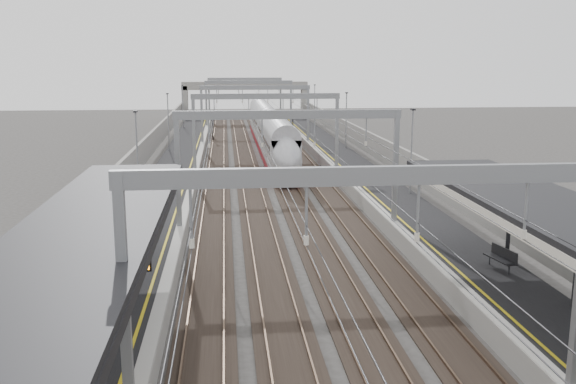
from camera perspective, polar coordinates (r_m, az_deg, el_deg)
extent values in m
cube|color=black|center=(60.18, -9.75, 1.97)|extent=(4.00, 120.00, 1.00)
cube|color=black|center=(61.12, 5.40, 2.23)|extent=(4.00, 120.00, 1.00)
cube|color=black|center=(60.10, -6.40, 1.61)|extent=(2.40, 140.00, 0.08)
cube|color=brown|center=(60.10, -7.09, 1.68)|extent=(0.07, 140.00, 0.14)
cube|color=brown|center=(60.08, -5.72, 1.70)|extent=(0.07, 140.00, 0.14)
cube|color=black|center=(60.13, -3.54, 1.66)|extent=(2.40, 140.00, 0.08)
cube|color=brown|center=(60.09, -4.23, 1.73)|extent=(0.07, 140.00, 0.14)
cube|color=brown|center=(60.14, -2.86, 1.76)|extent=(0.07, 140.00, 0.14)
cube|color=black|center=(60.31, -0.69, 1.71)|extent=(2.40, 140.00, 0.08)
cube|color=brown|center=(60.24, -1.37, 1.78)|extent=(0.07, 140.00, 0.14)
cube|color=brown|center=(60.36, -0.01, 1.81)|extent=(0.07, 140.00, 0.14)
cube|color=black|center=(60.63, 2.14, 1.76)|extent=(2.40, 140.00, 0.08)
cube|color=brown|center=(60.53, 1.46, 1.83)|extent=(0.07, 140.00, 0.14)
cube|color=brown|center=(60.72, 2.81, 1.85)|extent=(0.07, 140.00, 0.14)
cube|color=gray|center=(17.49, -14.39, -8.85)|extent=(0.28, 0.28, 6.60)
cube|color=gray|center=(16.86, 6.73, 1.43)|extent=(13.00, 0.25, 0.50)
cube|color=gray|center=(36.81, -9.78, 1.98)|extent=(0.28, 0.28, 6.60)
cube|color=gray|center=(38.01, 9.54, 2.28)|extent=(0.28, 0.28, 6.60)
cube|color=gray|center=(36.51, 0.04, 6.89)|extent=(13.00, 0.25, 0.50)
cube|color=gray|center=(56.60, -8.36, 5.30)|extent=(0.28, 0.28, 6.60)
cube|color=gray|center=(57.39, 4.36, 5.47)|extent=(0.28, 0.28, 6.60)
cube|color=gray|center=(56.40, -1.98, 8.51)|extent=(13.00, 0.25, 0.50)
cube|color=gray|center=(76.50, -7.68, 6.90)|extent=(0.28, 0.28, 6.60)
cube|color=gray|center=(77.08, 1.79, 7.03)|extent=(0.28, 0.28, 6.60)
cube|color=gray|center=(76.36, -2.95, 9.27)|extent=(13.00, 0.25, 0.50)
cube|color=gray|center=(96.44, -7.27, 7.84)|extent=(0.28, 0.28, 6.60)
cube|color=gray|center=(96.91, 0.26, 7.95)|extent=(0.28, 0.28, 6.60)
cube|color=gray|center=(96.33, -3.52, 9.72)|extent=(13.00, 0.25, 0.50)
cube|color=gray|center=(114.40, -7.03, 8.40)|extent=(0.28, 0.28, 6.60)
cube|color=gray|center=(114.80, -0.66, 8.50)|extent=(0.28, 0.28, 6.60)
cube|color=gray|center=(114.31, -3.86, 9.99)|extent=(13.00, 0.25, 0.50)
cylinder|color=#262628|center=(64.40, -6.46, 7.16)|extent=(0.03, 140.00, 0.03)
cylinder|color=#262628|center=(64.43, -3.77, 7.21)|extent=(0.03, 140.00, 0.03)
cylinder|color=#262628|center=(64.59, -1.09, 7.24)|extent=(0.03, 140.00, 0.03)
cylinder|color=#262628|center=(64.90, 1.58, 7.26)|extent=(0.03, 140.00, 0.03)
cube|color=black|center=(18.51, -19.28, -5.34)|extent=(4.40, 30.00, 0.24)
cylinder|color=black|center=(29.77, -17.32, -3.18)|extent=(0.20, 0.20, 4.00)
cube|color=black|center=(19.33, -14.42, -6.10)|extent=(1.60, 0.15, 0.55)
cube|color=orange|center=(19.26, -14.46, -6.17)|extent=(1.50, 0.02, 0.42)
cylinder|color=black|center=(32.02, 19.08, -2.29)|extent=(0.20, 0.20, 4.00)
cube|color=gray|center=(114.34, -3.85, 9.41)|extent=(22.00, 2.20, 1.40)
cube|color=gray|center=(114.65, -9.13, 7.75)|extent=(1.00, 2.20, 6.20)
cube|color=gray|center=(115.30, 1.44, 7.91)|extent=(1.00, 2.20, 6.20)
cube|color=gray|center=(60.33, -12.82, 2.93)|extent=(0.30, 120.00, 3.20)
cube|color=gray|center=(61.64, 8.34, 3.27)|extent=(0.30, 120.00, 3.20)
cube|color=maroon|center=(64.96, -1.06, 2.90)|extent=(2.57, 21.93, 0.76)
cube|color=#96969B|center=(64.71, -1.06, 4.49)|extent=(2.57, 21.93, 2.86)
cube|color=black|center=(57.46, -0.45, 1.46)|extent=(1.91, 2.29, 0.48)
cube|color=maroon|center=(87.03, -2.23, 5.08)|extent=(2.57, 21.93, 0.76)
cube|color=#96969B|center=(86.85, -2.24, 6.27)|extent=(2.57, 21.93, 2.86)
cube|color=black|center=(79.46, -1.90, 4.24)|extent=(1.91, 2.29, 0.48)
ellipsoid|color=#96969B|center=(53.74, -0.11, 2.74)|extent=(2.57, 4.96, 4.01)
cube|color=#E4BB0C|center=(51.87, 0.10, 1.46)|extent=(1.62, 0.12, 1.43)
cube|color=black|center=(52.06, 0.06, 3.10)|extent=(1.53, 0.55, 0.90)
cube|color=black|center=(30.82, 18.29, -5.69)|extent=(0.82, 1.98, 0.06)
cube|color=black|center=(30.88, 18.68, -5.20)|extent=(0.41, 1.90, 0.53)
cylinder|color=black|center=(30.32, 19.05, -6.53)|extent=(0.06, 0.06, 0.45)
cylinder|color=black|center=(31.49, 17.49, -5.76)|extent=(0.06, 0.06, 0.45)
cylinder|color=black|center=(85.20, -6.69, 5.49)|extent=(0.12, 0.12, 3.00)
cube|color=black|center=(85.05, -6.72, 6.56)|extent=(0.32, 0.22, 0.75)
sphere|color=#0CE526|center=(84.90, -6.72, 6.66)|extent=(0.16, 0.16, 0.16)
cylinder|color=black|center=(77.80, -0.57, 5.01)|extent=(0.12, 0.12, 3.00)
cube|color=black|center=(77.63, -0.57, 6.18)|extent=(0.32, 0.22, 0.75)
sphere|color=#0CE526|center=(77.49, -0.56, 6.28)|extent=(0.16, 0.16, 0.16)
cylinder|color=black|center=(85.81, 0.44, 5.61)|extent=(0.12, 0.12, 3.00)
cube|color=black|center=(85.66, 0.44, 6.68)|extent=(0.32, 0.22, 0.75)
sphere|color=red|center=(85.52, 0.45, 6.77)|extent=(0.16, 0.16, 0.16)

